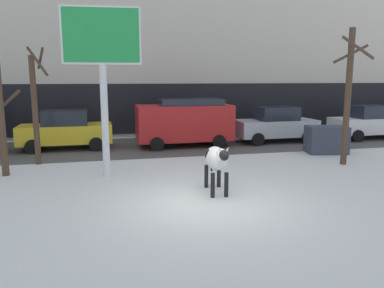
{
  "coord_description": "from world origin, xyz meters",
  "views": [
    {
      "loc": [
        -2.52,
        -9.29,
        3.3
      ],
      "look_at": [
        0.26,
        2.86,
        1.1
      ],
      "focal_mm": 34.94,
      "sensor_mm": 36.0,
      "label": 1
    }
  ],
  "objects_px": {
    "car_red_van": "(185,121)",
    "pedestrian_far_left": "(190,121)",
    "bare_tree_left_lot": "(35,106)",
    "car_white_sedan": "(369,122)",
    "pedestrian_by_cars": "(182,121)",
    "cow_holstein": "(216,159)",
    "car_yellow_sedan": "(66,130)",
    "pedestrian_near_billboard": "(165,122)",
    "car_silver_sedan": "(276,125)",
    "dumpster": "(326,140)",
    "billboard": "(102,46)",
    "bare_tree_far_back": "(348,93)",
    "bare_tree_right_lot": "(0,115)"
  },
  "relations": [
    {
      "from": "billboard",
      "to": "pedestrian_near_billboard",
      "type": "xyz_separation_m",
      "value": [
        3.25,
        8.01,
        -3.43
      ]
    },
    {
      "from": "car_silver_sedan",
      "to": "dumpster",
      "type": "xyz_separation_m",
      "value": [
        0.91,
        -3.25,
        -0.31
      ]
    },
    {
      "from": "dumpster",
      "to": "bare_tree_left_lot",
      "type": "bearing_deg",
      "value": 177.58
    },
    {
      "from": "billboard",
      "to": "pedestrian_by_cars",
      "type": "height_order",
      "value": "billboard"
    },
    {
      "from": "pedestrian_by_cars",
      "to": "bare_tree_right_lot",
      "type": "height_order",
      "value": "bare_tree_right_lot"
    },
    {
      "from": "car_red_van",
      "to": "dumpster",
      "type": "height_order",
      "value": "car_red_van"
    },
    {
      "from": "cow_holstein",
      "to": "car_white_sedan",
      "type": "bearing_deg",
      "value": 34.73
    },
    {
      "from": "car_yellow_sedan",
      "to": "bare_tree_far_back",
      "type": "distance_m",
      "value": 12.38
    },
    {
      "from": "bare_tree_far_back",
      "to": "car_silver_sedan",
      "type": "bearing_deg",
      "value": 93.43
    },
    {
      "from": "car_yellow_sedan",
      "to": "pedestrian_near_billboard",
      "type": "xyz_separation_m",
      "value": [
        5.09,
        2.48,
        -0.03
      ]
    },
    {
      "from": "bare_tree_left_lot",
      "to": "bare_tree_far_back",
      "type": "bearing_deg",
      "value": -13.0
    },
    {
      "from": "pedestrian_by_cars",
      "to": "pedestrian_far_left",
      "type": "relative_size",
      "value": 1.0
    },
    {
      "from": "car_silver_sedan",
      "to": "pedestrian_by_cars",
      "type": "bearing_deg",
      "value": 147.64
    },
    {
      "from": "car_yellow_sedan",
      "to": "car_silver_sedan",
      "type": "bearing_deg",
      "value": -1.71
    },
    {
      "from": "pedestrian_near_billboard",
      "to": "cow_holstein",
      "type": "bearing_deg",
      "value": -90.83
    },
    {
      "from": "car_white_sedan",
      "to": "cow_holstein",
      "type": "bearing_deg",
      "value": -145.27
    },
    {
      "from": "bare_tree_left_lot",
      "to": "car_white_sedan",
      "type": "bearing_deg",
      "value": 8.87
    },
    {
      "from": "car_red_van",
      "to": "bare_tree_left_lot",
      "type": "xyz_separation_m",
      "value": [
        -6.34,
        -2.56,
        1.02
      ]
    },
    {
      "from": "pedestrian_by_cars",
      "to": "pedestrian_far_left",
      "type": "height_order",
      "value": "same"
    },
    {
      "from": "bare_tree_left_lot",
      "to": "bare_tree_far_back",
      "type": "height_order",
      "value": "bare_tree_far_back"
    },
    {
      "from": "car_yellow_sedan",
      "to": "car_red_van",
      "type": "relative_size",
      "value": 0.91
    },
    {
      "from": "pedestrian_by_cars",
      "to": "bare_tree_left_lot",
      "type": "bearing_deg",
      "value": -140.95
    },
    {
      "from": "bare_tree_left_lot",
      "to": "bare_tree_right_lot",
      "type": "relative_size",
      "value": 1.0
    },
    {
      "from": "pedestrian_by_cars",
      "to": "cow_holstein",
      "type": "bearing_deg",
      "value": -96.22
    },
    {
      "from": "car_yellow_sedan",
      "to": "bare_tree_far_back",
      "type": "xyz_separation_m",
      "value": [
        10.83,
        -5.72,
        1.83
      ]
    },
    {
      "from": "pedestrian_by_cars",
      "to": "bare_tree_far_back",
      "type": "height_order",
      "value": "bare_tree_far_back"
    },
    {
      "from": "car_white_sedan",
      "to": "car_red_van",
      "type": "bearing_deg",
      "value": -179.7
    },
    {
      "from": "cow_holstein",
      "to": "car_white_sedan",
      "type": "relative_size",
      "value": 0.45
    },
    {
      "from": "pedestrian_by_cars",
      "to": "dumpster",
      "type": "xyz_separation_m",
      "value": [
        5.32,
        -6.05,
        -0.28
      ]
    },
    {
      "from": "car_yellow_sedan",
      "to": "car_red_van",
      "type": "distance_m",
      "value": 5.64
    },
    {
      "from": "car_yellow_sedan",
      "to": "bare_tree_left_lot",
      "type": "distance_m",
      "value": 3.42
    },
    {
      "from": "car_yellow_sedan",
      "to": "pedestrian_near_billboard",
      "type": "height_order",
      "value": "car_yellow_sedan"
    },
    {
      "from": "bare_tree_far_back",
      "to": "pedestrian_near_billboard",
      "type": "bearing_deg",
      "value": 124.98
    },
    {
      "from": "pedestrian_far_left",
      "to": "bare_tree_right_lot",
      "type": "distance_m",
      "value": 10.85
    },
    {
      "from": "cow_holstein",
      "to": "car_white_sedan",
      "type": "height_order",
      "value": "car_white_sedan"
    },
    {
      "from": "billboard",
      "to": "car_red_van",
      "type": "height_order",
      "value": "billboard"
    },
    {
      "from": "car_red_van",
      "to": "car_white_sedan",
      "type": "relative_size",
      "value": 1.1
    },
    {
      "from": "pedestrian_far_left",
      "to": "bare_tree_left_lot",
      "type": "height_order",
      "value": "bare_tree_left_lot"
    },
    {
      "from": "pedestrian_by_cars",
      "to": "bare_tree_right_lot",
      "type": "relative_size",
      "value": 0.39
    },
    {
      "from": "car_silver_sedan",
      "to": "pedestrian_far_left",
      "type": "distance_m",
      "value": 4.87
    },
    {
      "from": "car_silver_sedan",
      "to": "bare_tree_left_lot",
      "type": "relative_size",
      "value": 0.95
    },
    {
      "from": "car_silver_sedan",
      "to": "dumpster",
      "type": "bearing_deg",
      "value": -74.34
    },
    {
      "from": "car_red_van",
      "to": "pedestrian_far_left",
      "type": "height_order",
      "value": "car_red_van"
    },
    {
      "from": "car_yellow_sedan",
      "to": "car_red_van",
      "type": "xyz_separation_m",
      "value": [
        5.6,
        -0.49,
        0.33
      ]
    },
    {
      "from": "car_silver_sedan",
      "to": "dumpster",
      "type": "height_order",
      "value": "car_silver_sedan"
    },
    {
      "from": "car_silver_sedan",
      "to": "pedestrian_far_left",
      "type": "height_order",
      "value": "car_silver_sedan"
    },
    {
      "from": "pedestrian_by_cars",
      "to": "bare_tree_right_lot",
      "type": "distance_m",
      "value": 10.54
    },
    {
      "from": "car_yellow_sedan",
      "to": "car_red_van",
      "type": "bearing_deg",
      "value": -4.98
    },
    {
      "from": "car_yellow_sedan",
      "to": "pedestrian_by_cars",
      "type": "bearing_deg",
      "value": 22.18
    },
    {
      "from": "dumpster",
      "to": "cow_holstein",
      "type": "bearing_deg",
      "value": -144.81
    }
  ]
}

